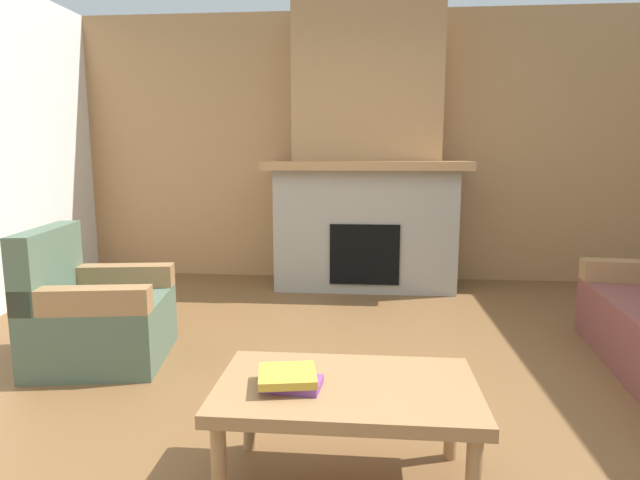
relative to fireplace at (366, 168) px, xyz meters
The scene contains 6 objects.
ground 2.87m from the fireplace, 90.00° to the right, with size 9.00×9.00×0.00m, color brown.
wall_back_wood_panel 0.42m from the fireplace, 90.00° to the left, with size 6.00×0.12×2.70m, color #A87A4C.
fireplace is the anchor object (origin of this frame).
armchair 2.85m from the fireplace, 128.43° to the right, with size 0.87×0.87×0.85m.
coffee_table 3.38m from the fireplace, 90.90° to the right, with size 1.00×0.60×0.43m.
book_stack_near_edge 3.42m from the fireplace, 94.58° to the right, with size 0.26×0.24×0.06m.
Camera 1 is at (0.02, -2.58, 1.30)m, focal length 29.82 mm.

